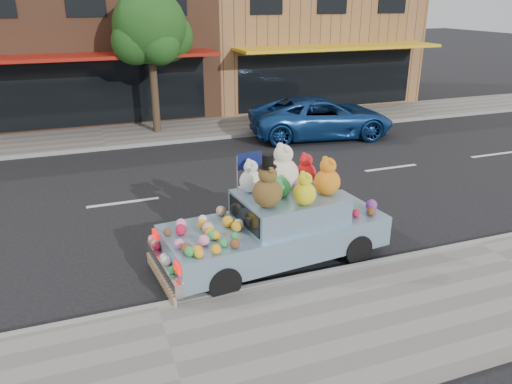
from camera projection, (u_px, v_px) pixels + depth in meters
name	position (u px, v px, depth m)	size (l,w,h in m)	color
ground	(123.00, 203.00, 12.67)	(120.00, 120.00, 0.00)	black
near_sidewalk	(175.00, 366.00, 6.97)	(60.00, 3.00, 0.12)	gray
far_sidewalk	(103.00, 137.00, 18.32)	(60.00, 3.00, 0.12)	gray
near_kerb	(157.00, 308.00, 8.27)	(60.00, 0.12, 0.13)	gray
far_kerb	(107.00, 148.00, 17.01)	(60.00, 0.12, 0.13)	gray
storefront_mid	(84.00, 27.00, 21.80)	(10.00, 9.80, 7.30)	brown
storefront_right	(293.00, 23.00, 25.02)	(10.00, 9.80, 7.30)	#95653E
street_tree	(151.00, 33.00, 17.70)	(3.00, 2.70, 5.22)	#38281C
car_blue	(321.00, 117.00, 18.39)	(2.44, 5.29, 1.47)	#1B4B97
art_car	(277.00, 222.00, 9.62)	(4.63, 2.17, 2.33)	black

